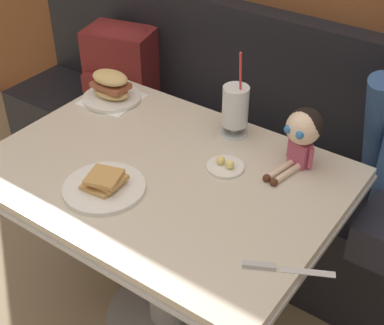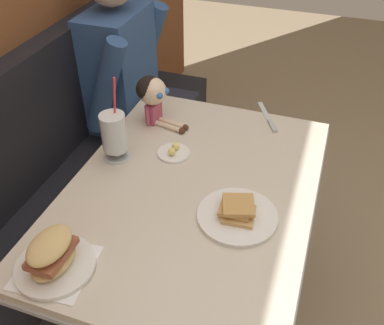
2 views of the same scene
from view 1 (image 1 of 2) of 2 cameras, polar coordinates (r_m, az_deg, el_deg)
The scene contains 9 objects.
booth_bench at distance 2.42m, azimuth 6.41°, elevation -1.34°, with size 2.60×0.48×1.00m.
diner_table at distance 1.88m, azimuth -2.85°, elevation -5.58°, with size 1.11×0.81×0.74m.
toast_plate at distance 1.68m, azimuth -9.07°, elevation -2.41°, with size 0.25×0.25×0.06m.
milkshake_glass at distance 1.88m, azimuth 4.47°, elevation 5.59°, with size 0.10×0.10×0.32m.
sandwich_plate at distance 2.12m, azimuth -8.31°, elevation 7.49°, with size 0.22×0.22×0.12m.
butter_saucer at distance 1.75m, azimuth 3.45°, elevation -0.36°, with size 0.12×0.12×0.04m.
butter_knife at distance 1.45m, azimuth 8.25°, elevation -10.61°, with size 0.22×0.12×0.01m.
seated_doll at distance 1.73m, azimuth 11.35°, elevation 3.25°, with size 0.13×0.23×0.20m.
backpack at distance 2.59m, azimuth -7.36°, elevation 9.85°, with size 0.34×0.30×0.41m.
Camera 1 is at (0.89, -0.91, 1.79)m, focal length 51.89 mm.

